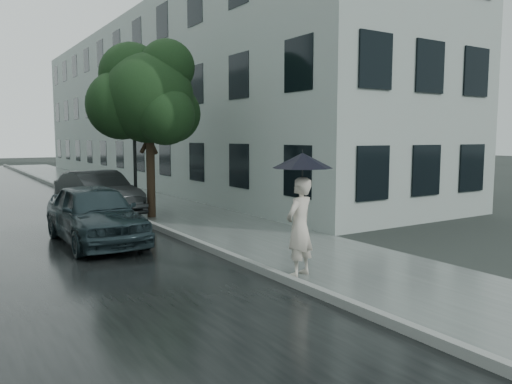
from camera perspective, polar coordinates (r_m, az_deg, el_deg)
ground at (r=10.86m, az=6.35°, el=-7.46°), size 120.00×120.00×0.00m
sidewalk at (r=21.49m, az=-13.63°, el=-0.75°), size 3.50×60.00×0.01m
kerb_near at (r=20.97m, az=-18.36°, el=-0.87°), size 0.15×60.00×0.15m
building_near at (r=30.29m, az=-9.08°, el=9.87°), size 7.02×36.00×9.00m
pedestrian at (r=9.23m, az=4.99°, el=-4.00°), size 0.78×0.65×1.84m
umbrella at (r=9.09m, az=5.34°, el=3.61°), size 1.45×1.45×1.41m
street_tree at (r=16.45m, az=-12.28°, el=10.55°), size 3.70×3.36×5.64m
lamp_post at (r=18.32m, az=-14.25°, el=6.71°), size 0.83×0.43×4.82m
car_near at (r=12.73m, az=-17.92°, el=-2.35°), size 1.75×4.27×1.45m
car_far at (r=17.47m, az=-17.65°, el=-0.07°), size 2.02×4.52×1.44m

